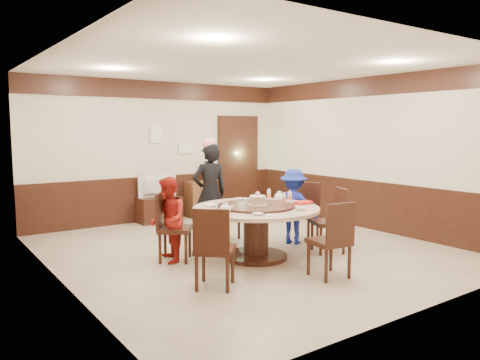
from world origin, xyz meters
TOP-DOWN VIEW (x-y plane):
  - room at (0.01, 0.01)m, footprint 6.00×6.04m
  - banquet_table at (-0.18, -0.47)m, footprint 1.80×1.80m
  - chair_0 at (1.09, -0.11)m, footprint 0.58×0.57m
  - chair_1 at (0.10, 0.83)m, footprint 0.49×0.50m
  - chair_2 at (-1.20, 0.11)m, footprint 0.62×0.62m
  - chair_3 at (-1.33, -1.19)m, footprint 0.62×0.62m
  - chair_4 at (0.06, -1.69)m, footprint 0.49×0.50m
  - chair_5 at (0.94, -0.83)m, footprint 0.58×0.58m
  - person_standing at (-0.20, 0.75)m, footprint 0.65×0.48m
  - person_red at (-1.29, 0.08)m, footprint 0.60×0.69m
  - person_blue at (0.85, -0.11)m, footprint 0.80×0.91m
  - birthday_cake at (-0.15, -0.47)m, footprint 0.28×0.28m
  - teapot_left at (-0.81, -0.63)m, footprint 0.17×0.15m
  - teapot_right at (0.46, -0.22)m, footprint 0.17×0.15m
  - bowl_0 at (-0.71, -0.10)m, footprint 0.16×0.16m
  - bowl_1 at (0.16, -1.03)m, footprint 0.15×0.15m
  - bowl_2 at (-0.55, -1.00)m, footprint 0.13×0.13m
  - bowl_3 at (0.45, -0.64)m, footprint 0.15×0.15m
  - bowl_4 at (-0.91, -0.35)m, footprint 0.14×0.14m
  - bowl_5 at (-0.06, 0.11)m, footprint 0.15×0.15m
  - saucer_near at (-0.43, -1.12)m, footprint 0.18×0.18m
  - saucer_far at (0.27, 0.03)m, footprint 0.18×0.18m
  - shrimp_platter at (0.46, -0.76)m, footprint 0.30×0.20m
  - bottle_0 at (0.28, -0.54)m, footprint 0.06×0.06m
  - bottle_1 at (0.49, -0.44)m, footprint 0.06×0.06m
  - bottle_2 at (0.37, -0.08)m, footprint 0.06×0.06m
  - tv_stand at (-0.17, 2.75)m, footprint 0.85×0.45m
  - television at (-0.17, 2.75)m, footprint 0.80×0.16m
  - side_cabinet at (0.91, 2.78)m, footprint 0.80×0.40m
  - thermos at (0.98, 2.78)m, footprint 0.15×0.15m
  - notice_left at (-0.10, 2.96)m, footprint 0.25×0.00m
  - notice_right at (0.55, 2.96)m, footprint 0.30×0.00m

SIDE VIEW (x-z plane):
  - tv_stand at x=-0.17m, z-range 0.00..0.50m
  - chair_0 at x=1.09m, z-range -0.18..0.79m
  - chair_1 at x=0.10m, z-range -0.18..0.79m
  - chair_2 at x=-1.20m, z-range -0.18..0.79m
  - chair_3 at x=-1.33m, z-range -0.18..0.79m
  - chair_4 at x=0.06m, z-range -0.18..0.79m
  - chair_5 at x=0.94m, z-range -0.18..0.79m
  - side_cabinet at x=0.91m, z-range 0.00..0.75m
  - banquet_table at x=-0.18m, z-range 0.14..0.92m
  - person_red at x=-1.29m, z-range 0.00..1.20m
  - person_blue at x=0.85m, z-range 0.00..1.22m
  - television at x=-0.17m, z-range 0.50..0.96m
  - saucer_near at x=-0.43m, z-range 0.75..0.76m
  - saucer_far at x=0.27m, z-range 0.75..0.76m
  - bowl_2 at x=-0.55m, z-range 0.75..0.78m
  - bowl_4 at x=-0.91m, z-range 0.75..0.79m
  - bowl_0 at x=-0.71m, z-range 0.75..0.79m
  - bowl_3 at x=0.45m, z-range 0.75..0.80m
  - bowl_5 at x=-0.06m, z-range 0.75..0.80m
  - bowl_1 at x=0.16m, z-range 0.75..0.80m
  - shrimp_platter at x=0.46m, z-range 0.75..0.81m
  - teapot_left at x=-0.81m, z-range 0.75..0.87m
  - teapot_right at x=0.46m, z-range 0.75..0.87m
  - person_standing at x=-0.20m, z-range 0.00..1.62m
  - bottle_0 at x=0.28m, z-range 0.75..0.91m
  - bottle_1 at x=0.49m, z-range 0.75..0.91m
  - bottle_2 at x=0.37m, z-range 0.75..0.91m
  - birthday_cake at x=-0.15m, z-range 0.75..0.94m
  - thermos at x=0.98m, z-range 0.75..1.13m
  - room at x=0.01m, z-range -0.34..2.50m
  - notice_right at x=0.55m, z-range 1.34..1.56m
  - notice_left at x=-0.10m, z-range 1.57..1.93m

